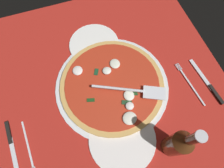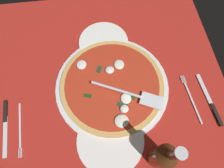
% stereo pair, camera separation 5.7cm
% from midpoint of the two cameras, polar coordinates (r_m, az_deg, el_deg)
% --- Properties ---
extents(ground_plane, '(0.91, 0.91, 0.01)m').
position_cam_midpoint_polar(ground_plane, '(0.73, -4.32, -0.03)').
color(ground_plane, '#AA231A').
extents(checker_pattern, '(0.91, 0.91, 0.00)m').
position_cam_midpoint_polar(checker_pattern, '(0.73, -4.35, 0.11)').
color(checker_pattern, silver).
rests_on(checker_pattern, ground_plane).
extents(pizza_pan, '(0.43, 0.43, 0.01)m').
position_cam_midpoint_polar(pizza_pan, '(0.71, -2.26, -0.67)').
color(pizza_pan, silver).
rests_on(pizza_pan, ground_plane).
extents(dinner_plate_left, '(0.21, 0.21, 0.01)m').
position_cam_midpoint_polar(dinner_plate_left, '(0.81, -7.47, 11.66)').
color(dinner_plate_left, white).
rests_on(dinner_plate_left, ground_plane).
extents(dinner_plate_right, '(0.23, 0.23, 0.01)m').
position_cam_midpoint_polar(dinner_plate_right, '(0.66, 0.62, -16.59)').
color(dinner_plate_right, white).
rests_on(dinner_plate_right, ground_plane).
extents(pizza, '(0.39, 0.39, 0.03)m').
position_cam_midpoint_polar(pizza, '(0.70, -2.25, -0.40)').
color(pizza, tan).
rests_on(pizza, pizza_pan).
extents(pizza_server, '(0.14, 0.25, 0.01)m').
position_cam_midpoint_polar(pizza_server, '(0.67, 3.53, -2.09)').
color(pizza_server, silver).
rests_on(pizza_server, pizza).
extents(place_setting_near, '(0.21, 0.13, 0.01)m').
position_cam_midpoint_polar(place_setting_near, '(0.74, -28.19, -16.48)').
color(place_setting_near, white).
rests_on(place_setting_near, ground_plane).
extents(place_setting_far, '(0.21, 0.16, 0.01)m').
position_cam_midpoint_polar(place_setting_far, '(0.78, 23.09, -0.34)').
color(place_setting_far, white).
rests_on(place_setting_far, ground_plane).
extents(beer_bottle, '(0.06, 0.06, 0.25)m').
position_cam_midpoint_polar(beer_bottle, '(0.59, 16.94, -17.17)').
color(beer_bottle, '#562C13').
rests_on(beer_bottle, ground_plane).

